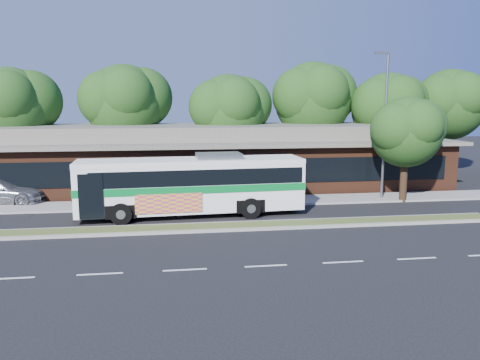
# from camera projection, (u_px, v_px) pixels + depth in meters

# --- Properties ---
(ground) EXTENTS (120.00, 120.00, 0.00)m
(ground) POSITION_uv_depth(u_px,v_px,m) (245.00, 231.00, 22.30)
(ground) COLOR black
(ground) RESTS_ON ground
(median_strip) EXTENTS (26.00, 1.10, 0.15)m
(median_strip) POSITION_uv_depth(u_px,v_px,m) (244.00, 226.00, 22.87)
(median_strip) COLOR #485624
(median_strip) RESTS_ON ground
(sidewalk) EXTENTS (44.00, 2.60, 0.12)m
(sidewalk) POSITION_uv_depth(u_px,v_px,m) (230.00, 202.00, 28.54)
(sidewalk) COLOR gray
(sidewalk) RESTS_ON ground
(plaza_building) EXTENTS (33.20, 11.20, 4.45)m
(plaza_building) POSITION_uv_depth(u_px,v_px,m) (219.00, 156.00, 34.65)
(plaza_building) COLOR #4F2819
(plaza_building) RESTS_ON ground
(lamp_post) EXTENTS (0.93, 0.18, 9.07)m
(lamp_post) POSITION_uv_depth(u_px,v_px,m) (384.00, 122.00, 28.70)
(lamp_post) COLOR slate
(lamp_post) RESTS_ON ground
(tree_bg_a) EXTENTS (6.47, 5.80, 8.63)m
(tree_bg_a) POSITION_uv_depth(u_px,v_px,m) (17.00, 105.00, 34.13)
(tree_bg_a) COLOR black
(tree_bg_a) RESTS_ON ground
(tree_bg_b) EXTENTS (6.69, 6.00, 9.00)m
(tree_bg_b) POSITION_uv_depth(u_px,v_px,m) (130.00, 102.00, 36.18)
(tree_bg_b) COLOR black
(tree_bg_b) RESTS_ON ground
(tree_bg_c) EXTENTS (6.24, 5.60, 8.26)m
(tree_bg_c) POSITION_uv_depth(u_px,v_px,m) (234.00, 109.00, 36.39)
(tree_bg_c) COLOR black
(tree_bg_c) RESTS_ON ground
(tree_bg_d) EXTENTS (6.91, 6.20, 9.37)m
(tree_bg_d) POSITION_uv_depth(u_px,v_px,m) (318.00, 99.00, 38.23)
(tree_bg_d) COLOR black
(tree_bg_d) RESTS_ON ground
(tree_bg_e) EXTENTS (6.47, 5.80, 8.50)m
(tree_bg_e) POSITION_uv_depth(u_px,v_px,m) (392.00, 107.00, 38.18)
(tree_bg_e) COLOR black
(tree_bg_e) RESTS_ON ground
(tree_bg_f) EXTENTS (6.69, 6.00, 8.92)m
(tree_bg_f) POSITION_uv_depth(u_px,v_px,m) (453.00, 103.00, 39.94)
(tree_bg_f) COLOR black
(tree_bg_f) RESTS_ON ground
(transit_bus) EXTENTS (12.10, 3.29, 3.36)m
(transit_bus) POSITION_uv_depth(u_px,v_px,m) (193.00, 181.00, 25.03)
(transit_bus) COLOR white
(transit_bus) RESTS_ON ground
(sedan) EXTENTS (5.50, 2.75, 1.53)m
(sedan) POSITION_uv_depth(u_px,v_px,m) (0.00, 191.00, 28.16)
(sedan) COLOR #A3A6AA
(sedan) RESTS_ON ground
(sidewalk_tree) EXTENTS (4.75, 4.26, 6.42)m
(sidewalk_tree) POSITION_uv_depth(u_px,v_px,m) (410.00, 130.00, 28.40)
(sidewalk_tree) COLOR black
(sidewalk_tree) RESTS_ON ground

